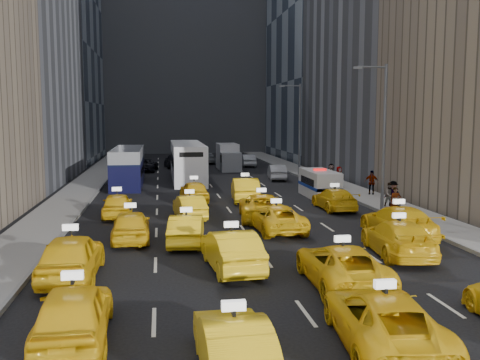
# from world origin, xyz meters

# --- Properties ---
(ground) EXTENTS (160.00, 160.00, 0.00)m
(ground) POSITION_xyz_m (0.00, 0.00, 0.00)
(ground) COLOR black
(ground) RESTS_ON ground
(sidewalk_west) EXTENTS (3.00, 90.00, 0.15)m
(sidewalk_west) POSITION_xyz_m (-10.50, 25.00, 0.07)
(sidewalk_west) COLOR gray
(sidewalk_west) RESTS_ON ground
(sidewalk_east) EXTENTS (3.00, 90.00, 0.15)m
(sidewalk_east) POSITION_xyz_m (10.50, 25.00, 0.07)
(sidewalk_east) COLOR gray
(sidewalk_east) RESTS_ON ground
(curb_west) EXTENTS (0.15, 90.00, 0.18)m
(curb_west) POSITION_xyz_m (-9.05, 25.00, 0.09)
(curb_west) COLOR slate
(curb_west) RESTS_ON ground
(curb_east) EXTENTS (0.15, 90.00, 0.18)m
(curb_east) POSITION_xyz_m (9.05, 25.00, 0.09)
(curb_east) COLOR slate
(curb_east) RESTS_ON ground
(building_backdrop) EXTENTS (30.00, 12.00, 40.00)m
(building_backdrop) POSITION_xyz_m (0.00, 72.00, 20.00)
(building_backdrop) COLOR slate
(building_backdrop) RESTS_ON ground
(streetlight_near) EXTENTS (2.15, 0.22, 9.00)m
(streetlight_near) POSITION_xyz_m (9.18, 12.00, 4.92)
(streetlight_near) COLOR #595B60
(streetlight_near) RESTS_ON ground
(streetlight_far) EXTENTS (2.15, 0.22, 9.00)m
(streetlight_far) POSITION_xyz_m (9.18, 32.00, 4.92)
(streetlight_far) COLOR #595B60
(streetlight_far) RESTS_ON ground
(taxi_0) EXTENTS (2.00, 4.65, 1.57)m
(taxi_0) POSITION_xyz_m (-6.54, -5.05, 0.78)
(taxi_0) COLOR yellow
(taxi_0) RESTS_ON ground
(taxi_1) EXTENTS (1.62, 4.34, 1.42)m
(taxi_1) POSITION_xyz_m (-2.66, -7.47, 0.71)
(taxi_1) COLOR yellow
(taxi_1) RESTS_ON ground
(taxi_2) EXTENTS (2.90, 5.35, 1.42)m
(taxi_2) POSITION_xyz_m (1.35, -6.53, 0.71)
(taxi_2) COLOR yellow
(taxi_2) RESTS_ON ground
(taxi_4) EXTENTS (2.03, 4.94, 1.68)m
(taxi_4) POSITION_xyz_m (-7.49, 0.63, 0.84)
(taxi_4) COLOR yellow
(taxi_4) RESTS_ON ground
(taxi_5) EXTENTS (2.08, 4.84, 1.55)m
(taxi_5) POSITION_xyz_m (-1.60, 0.90, 0.78)
(taxi_5) COLOR yellow
(taxi_5) RESTS_ON ground
(taxi_6) EXTENTS (2.51, 5.23, 1.44)m
(taxi_6) POSITION_xyz_m (1.96, -1.57, 0.72)
(taxi_6) COLOR yellow
(taxi_6) RESTS_ON ground
(taxi_7) EXTENTS (2.68, 5.41, 1.51)m
(taxi_7) POSITION_xyz_m (5.66, 1.91, 0.76)
(taxi_7) COLOR yellow
(taxi_7) RESTS_ON ground
(taxi_8) EXTENTS (1.89, 4.44, 1.50)m
(taxi_8) POSITION_xyz_m (-5.67, 6.29, 0.75)
(taxi_8) COLOR yellow
(taxi_8) RESTS_ON ground
(taxi_9) EXTENTS (1.94, 4.39, 1.40)m
(taxi_9) POSITION_xyz_m (-3.10, 5.27, 0.70)
(taxi_9) COLOR yellow
(taxi_9) RESTS_ON ground
(taxi_10) EXTENTS (2.54, 5.00, 1.36)m
(taxi_10) POSITION_xyz_m (1.60, 7.45, 0.68)
(taxi_10) COLOR yellow
(taxi_10) RESTS_ON ground
(taxi_11) EXTENTS (2.28, 5.48, 1.58)m
(taxi_11) POSITION_xyz_m (7.09, 4.99, 0.79)
(taxi_11) COLOR yellow
(taxi_11) RESTS_ON ground
(taxi_12) EXTENTS (1.81, 4.25, 1.43)m
(taxi_12) POSITION_xyz_m (-6.78, 12.64, 0.72)
(taxi_12) COLOR yellow
(taxi_12) RESTS_ON ground
(taxi_13) EXTENTS (1.90, 4.23, 1.35)m
(taxi_13) POSITION_xyz_m (-2.60, 11.59, 0.67)
(taxi_13) COLOR yellow
(taxi_13) RESTS_ON ground
(taxi_14) EXTENTS (3.00, 5.50, 1.46)m
(taxi_14) POSITION_xyz_m (1.46, 10.77, 0.73)
(taxi_14) COLOR yellow
(taxi_14) RESTS_ON ground
(taxi_15) EXTENTS (1.93, 4.67, 1.35)m
(taxi_15) POSITION_xyz_m (6.61, 13.12, 0.67)
(taxi_15) COLOR yellow
(taxi_15) RESTS_ON ground
(taxi_16) EXTENTS (1.99, 4.38, 1.46)m
(taxi_16) POSITION_xyz_m (-1.96, 17.63, 0.73)
(taxi_16) COLOR yellow
(taxi_16) RESTS_ON ground
(taxi_17) EXTENTS (2.11, 5.07, 1.63)m
(taxi_17) POSITION_xyz_m (1.57, 17.38, 0.82)
(taxi_17) COLOR yellow
(taxi_17) RESTS_ON ground
(nypd_van) EXTENTS (2.25, 5.02, 2.10)m
(nypd_van) POSITION_xyz_m (7.21, 18.29, 0.95)
(nypd_van) COLOR silver
(nypd_van) RESTS_ON ground
(double_decker) EXTENTS (2.62, 10.76, 3.12)m
(double_decker) POSITION_xyz_m (-6.97, 27.54, 1.54)
(double_decker) COLOR black
(double_decker) RESTS_ON ground
(city_bus) EXTENTS (3.73, 13.38, 3.41)m
(city_bus) POSITION_xyz_m (-1.77, 30.52, 1.69)
(city_bus) COLOR white
(city_bus) RESTS_ON ground
(box_truck) EXTENTS (2.94, 6.44, 2.84)m
(box_truck) POSITION_xyz_m (3.20, 39.31, 1.39)
(box_truck) COLOR silver
(box_truck) RESTS_ON ground
(misc_car_0) EXTENTS (1.97, 4.38, 1.40)m
(misc_car_0) POSITION_xyz_m (6.49, 29.37, 0.70)
(misc_car_0) COLOR #ABAEB3
(misc_car_0) RESTS_ON ground
(misc_car_1) EXTENTS (2.69, 4.99, 1.33)m
(misc_car_1) POSITION_xyz_m (-5.76, 38.85, 0.67)
(misc_car_1) COLOR black
(misc_car_1) RESTS_ON ground
(misc_car_2) EXTENTS (2.04, 4.86, 1.40)m
(misc_car_2) POSITION_xyz_m (1.54, 47.42, 0.70)
(misc_car_2) COLOR gray
(misc_car_2) RESTS_ON ground
(misc_car_3) EXTENTS (2.54, 5.03, 1.64)m
(misc_car_3) POSITION_xyz_m (-2.62, 42.16, 0.82)
(misc_car_3) COLOR black
(misc_car_3) RESTS_ON ground
(misc_car_4) EXTENTS (1.70, 4.37, 1.42)m
(misc_car_4) POSITION_xyz_m (6.00, 42.89, 0.71)
(misc_car_4) COLOR #A3A6AB
(misc_car_4) RESTS_ON ground
(pedestrian_0) EXTENTS (0.66, 0.49, 1.64)m
(pedestrian_0) POSITION_xyz_m (9.24, 9.98, 0.97)
(pedestrian_0) COLOR gray
(pedestrian_0) RESTS_ON sidewalk_east
(pedestrian_1) EXTENTS (0.76, 0.44, 1.54)m
(pedestrian_1) POSITION_xyz_m (10.21, 12.87, 0.92)
(pedestrian_1) COLOR gray
(pedestrian_1) RESTS_ON sidewalk_east
(pedestrian_2) EXTENTS (1.14, 0.82, 1.64)m
(pedestrian_2) POSITION_xyz_m (10.39, 12.85, 0.97)
(pedestrian_2) COLOR gray
(pedestrian_2) RESTS_ON sidewalk_east
(pedestrian_3) EXTENTS (1.13, 0.84, 1.76)m
(pedestrian_3) POSITION_xyz_m (11.15, 18.23, 1.03)
(pedestrian_3) COLOR gray
(pedestrian_3) RESTS_ON sidewalk_east
(pedestrian_4) EXTENTS (0.91, 0.68, 1.66)m
(pedestrian_4) POSITION_xyz_m (10.16, 22.63, 0.98)
(pedestrian_4) COLOR gray
(pedestrian_4) RESTS_ON sidewalk_east
(pedestrian_5) EXTENTS (1.76, 0.74, 1.84)m
(pedestrian_5) POSITION_xyz_m (9.73, 23.32, 1.07)
(pedestrian_5) COLOR gray
(pedestrian_5) RESTS_ON sidewalk_east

